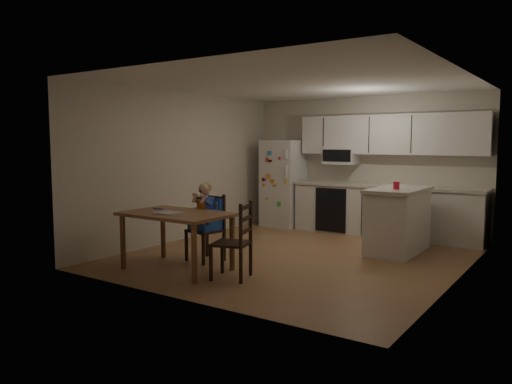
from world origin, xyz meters
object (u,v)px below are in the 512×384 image
object	(u,v)px
kitchen_island	(398,220)
dining_table	(177,220)
refrigerator	(283,183)
chair_booster	(208,214)
red_cup	(396,185)
chair_side	(238,236)

from	to	relation	value
kitchen_island	dining_table	distance (m)	3.36
refrigerator	kitchen_island	distance (m)	2.92
chair_booster	refrigerator	bearing A→B (deg)	112.24
kitchen_island	chair_booster	size ratio (longest dim) A/B	1.20
kitchen_island	dining_table	world-z (taller)	kitchen_island
refrigerator	kitchen_island	size ratio (longest dim) A/B	1.28
red_cup	dining_table	bearing A→B (deg)	-130.62
refrigerator	chair_booster	world-z (taller)	refrigerator
chair_booster	chair_side	world-z (taller)	chair_booster
chair_booster	dining_table	bearing A→B (deg)	-80.07
refrigerator	dining_table	xyz separation A→B (m)	(0.63, -3.74, -0.20)
refrigerator	dining_table	bearing A→B (deg)	-80.47
chair_booster	red_cup	bearing A→B (deg)	51.91
red_cup	chair_booster	world-z (taller)	chair_booster
refrigerator	chair_side	distance (m)	4.00
kitchen_island	red_cup	bearing A→B (deg)	-82.11
red_cup	dining_table	distance (m)	3.23
kitchen_island	red_cup	world-z (taller)	red_cup
red_cup	dining_table	world-z (taller)	red_cup
red_cup	chair_booster	size ratio (longest dim) A/B	0.10
refrigerator	red_cup	world-z (taller)	refrigerator
dining_table	chair_booster	bearing A→B (deg)	89.20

